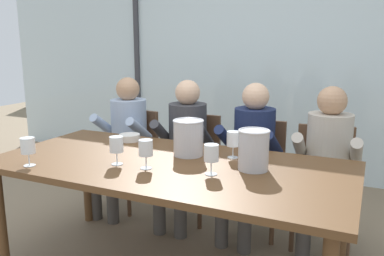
{
  "coord_description": "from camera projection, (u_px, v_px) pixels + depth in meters",
  "views": [
    {
      "loc": [
        1.12,
        -2.08,
        1.5
      ],
      "look_at": [
        0.0,
        0.35,
        0.92
      ],
      "focal_mm": 37.12,
      "sensor_mm": 36.0,
      "label": 1
    }
  ],
  "objects": [
    {
      "name": "tasting_bowl",
      "position": [
        130.0,
        137.0,
        3.0
      ],
      "size": [
        0.16,
        0.16,
        0.05
      ],
      "primitive_type": "cylinder",
      "color": "silver",
      "rests_on": "dining_table"
    },
    {
      "name": "chair_left_of_center",
      "position": [
        193.0,
        157.0,
        3.49
      ],
      "size": [
        0.44,
        0.44,
        0.88
      ],
      "rotation": [
        0.0,
        0.0,
        -0.0
      ],
      "color": "brown",
      "rests_on": "ground"
    },
    {
      "name": "chair_near_curtain",
      "position": [
        133.0,
        150.0,
        3.72
      ],
      "size": [
        0.5,
        0.5,
        0.88
      ],
      "rotation": [
        0.0,
        0.0,
        -0.15
      ],
      "color": "brown",
      "rests_on": "ground"
    },
    {
      "name": "chair_right_of_center",
      "position": [
        323.0,
        175.0,
        3.01
      ],
      "size": [
        0.48,
        0.48,
        0.88
      ],
      "rotation": [
        0.0,
        0.0,
        0.1
      ],
      "color": "brown",
      "rests_on": "ground"
    },
    {
      "name": "ice_bucket_primary",
      "position": [
        254.0,
        149.0,
        2.3
      ],
      "size": [
        0.19,
        0.19,
        0.24
      ],
      "color": "#B7B7BC",
      "rests_on": "dining_table"
    },
    {
      "name": "dining_table",
      "position": [
        169.0,
        173.0,
        2.48
      ],
      "size": [
        2.23,
        1.06,
        0.77
      ],
      "color": "brown",
      "rests_on": "ground"
    },
    {
      "name": "ground",
      "position": [
        223.0,
        215.0,
        3.51
      ],
      "size": [
        14.0,
        14.0,
        0.0
      ],
      "primitive_type": "plane",
      "color": "#847056"
    },
    {
      "name": "chair_center",
      "position": [
        257.0,
        166.0,
        3.23
      ],
      "size": [
        0.47,
        0.47,
        0.88
      ],
      "rotation": [
        0.0,
        0.0,
        0.06
      ],
      "color": "brown",
      "rests_on": "ground"
    },
    {
      "name": "wine_glass_near_bucket",
      "position": [
        116.0,
        146.0,
        2.4
      ],
      "size": [
        0.08,
        0.08,
        0.17
      ],
      "color": "silver",
      "rests_on": "dining_table"
    },
    {
      "name": "window_mullion_left",
      "position": [
        137.0,
        58.0,
        5.08
      ],
      "size": [
        0.06,
        0.06,
        2.6
      ],
      "primitive_type": "cube",
      "color": "#38383D",
      "rests_on": "ground"
    },
    {
      "name": "person_pale_blue_shirt",
      "position": [
        124.0,
        135.0,
        3.55
      ],
      "size": [
        0.47,
        0.62,
        1.2
      ],
      "rotation": [
        0.0,
        0.0,
        -0.02
      ],
      "color": "#9EB2D1",
      "rests_on": "ground"
    },
    {
      "name": "wine_glass_by_right_taster",
      "position": [
        211.0,
        154.0,
        2.21
      ],
      "size": [
        0.08,
        0.08,
        0.17
      ],
      "color": "silver",
      "rests_on": "dining_table"
    },
    {
      "name": "wine_glass_by_left_taster",
      "position": [
        233.0,
        140.0,
        2.54
      ],
      "size": [
        0.08,
        0.08,
        0.17
      ],
      "color": "silver",
      "rests_on": "dining_table"
    },
    {
      "name": "person_navy_polo",
      "position": [
        251.0,
        150.0,
        3.07
      ],
      "size": [
        0.48,
        0.63,
        1.2
      ],
      "rotation": [
        0.0,
        0.0,
        -0.07
      ],
      "color": "#192347",
      "rests_on": "ground"
    },
    {
      "name": "ice_bucket_secondary",
      "position": [
        188.0,
        137.0,
        2.6
      ],
      "size": [
        0.2,
        0.2,
        0.24
      ],
      "color": "#B7B7BC",
      "rests_on": "dining_table"
    },
    {
      "name": "person_charcoal_jacket",
      "position": [
        184.0,
        142.0,
        3.31
      ],
      "size": [
        0.48,
        0.63,
        1.2
      ],
      "rotation": [
        0.0,
        0.0,
        0.08
      ],
      "color": "#38383D",
      "rests_on": "ground"
    },
    {
      "name": "wine_glass_spare_empty",
      "position": [
        28.0,
        147.0,
        2.37
      ],
      "size": [
        0.08,
        0.08,
        0.17
      ],
      "color": "silver",
      "rests_on": "dining_table"
    },
    {
      "name": "wine_glass_center_pour",
      "position": [
        146.0,
        149.0,
        2.32
      ],
      "size": [
        0.08,
        0.08,
        0.17
      ],
      "color": "silver",
      "rests_on": "dining_table"
    },
    {
      "name": "hillside_vineyard",
      "position": [
        317.0,
        78.0,
        8.33
      ],
      "size": [
        13.43,
        2.4,
        1.52
      ],
      "primitive_type": "cube",
      "color": "#386633",
      "rests_on": "ground"
    },
    {
      "name": "window_glass_panel",
      "position": [
        266.0,
        61.0,
        4.41
      ],
      "size": [
        7.43,
        0.03,
        2.6
      ],
      "primitive_type": "cube",
      "color": "silver",
      "rests_on": "ground"
    },
    {
      "name": "person_beige_jumper",
      "position": [
        327.0,
        159.0,
        2.84
      ],
      "size": [
        0.47,
        0.61,
        1.2
      ],
      "rotation": [
        0.0,
        0.0,
        0.02
      ],
      "color": "#B7AD9E",
      "rests_on": "ground"
    }
  ]
}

